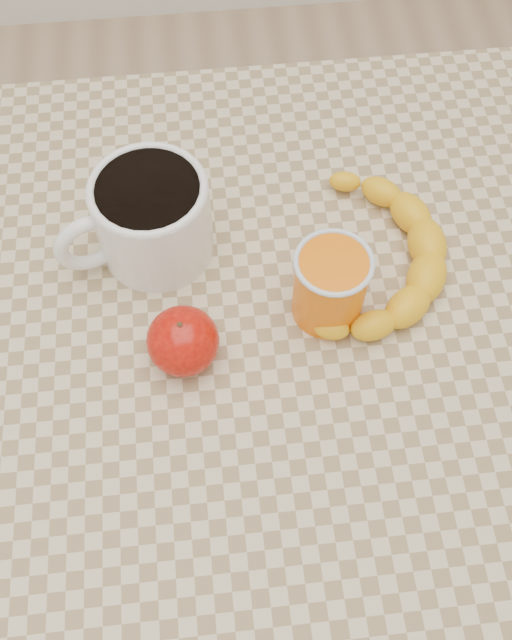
{
  "coord_description": "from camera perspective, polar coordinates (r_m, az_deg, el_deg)",
  "views": [
    {
      "loc": [
        -0.04,
        -0.36,
        1.42
      ],
      "look_at": [
        0.0,
        0.0,
        0.77
      ],
      "focal_mm": 40.0,
      "sensor_mm": 36.0,
      "label": 1
    }
  ],
  "objects": [
    {
      "name": "table",
      "position": [
        0.84,
        -0.0,
        -3.53
      ],
      "size": [
        0.8,
        0.8,
        0.75
      ],
      "color": "beige",
      "rests_on": "ground"
    },
    {
      "name": "coffee_mug",
      "position": [
        0.78,
        -8.53,
        8.17
      ],
      "size": [
        0.19,
        0.16,
        0.11
      ],
      "color": "white",
      "rests_on": "table"
    },
    {
      "name": "banana",
      "position": [
        0.79,
        9.55,
        4.98
      ],
      "size": [
        0.38,
        0.4,
        0.04
      ],
      "primitive_type": null,
      "rotation": [
        0.0,
        0.0,
        -0.41
      ],
      "color": "yellow",
      "rests_on": "table"
    },
    {
      "name": "orange_juice_glass",
      "position": [
        0.73,
        5.95,
        2.79
      ],
      "size": [
        0.08,
        0.08,
        0.09
      ],
      "color": "orange",
      "rests_on": "table"
    },
    {
      "name": "ground",
      "position": [
        1.46,
        -0.0,
        -14.84
      ],
      "size": [
        3.0,
        3.0,
        0.0
      ],
      "primitive_type": "plane",
      "color": "tan",
      "rests_on": "ground"
    },
    {
      "name": "apple",
      "position": [
        0.72,
        -5.87,
        -1.68
      ],
      "size": [
        0.09,
        0.09,
        0.07
      ],
      "color": "#8E0704",
      "rests_on": "table"
    }
  ]
}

